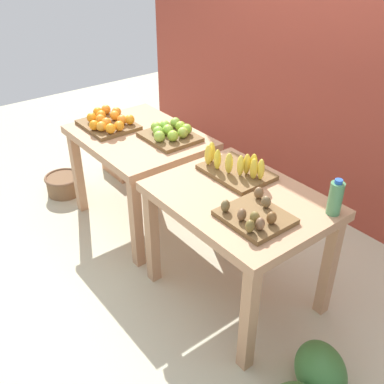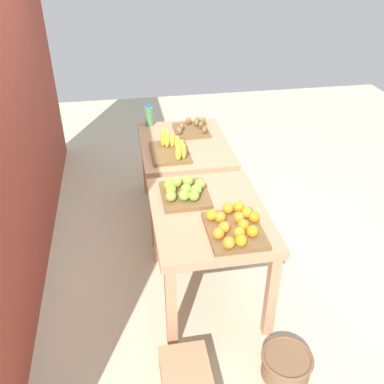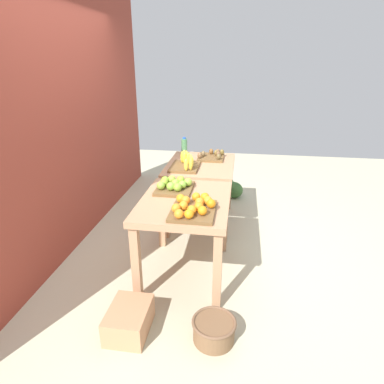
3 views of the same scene
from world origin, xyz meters
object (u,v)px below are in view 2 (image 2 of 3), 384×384
(display_table_left, at_px, (209,224))
(banana_crate, at_px, (171,149))
(orange_bin, at_px, (235,226))
(water_bottle, at_px, (149,116))
(apple_bin, at_px, (184,191))
(kiwi_bin, at_px, (192,129))
(watermelon_pile, at_px, (193,158))
(cardboard_produce_box, at_px, (186,381))
(display_table_right, at_px, (184,154))
(wicker_basket, at_px, (286,365))

(display_table_left, height_order, banana_crate, banana_crate)
(orange_bin, height_order, water_bottle, water_bottle)
(apple_bin, height_order, water_bottle, water_bottle)
(kiwi_bin, bearing_deg, banana_crate, 148.69)
(banana_crate, relative_size, watermelon_pile, 0.68)
(display_table_left, height_order, apple_bin, apple_bin)
(water_bottle, height_order, cardboard_produce_box, water_bottle)
(display_table_right, distance_m, cardboard_produce_box, 2.04)
(water_bottle, bearing_deg, orange_bin, -167.87)
(water_bottle, xyz_separation_m, watermelon_pile, (0.45, -0.53, -0.75))
(apple_bin, height_order, cardboard_produce_box, apple_bin)
(apple_bin, relative_size, wicker_basket, 1.20)
(watermelon_pile, distance_m, cardboard_produce_box, 2.89)
(display_table_left, height_order, cardboard_produce_box, display_table_left)
(apple_bin, distance_m, banana_crate, 0.71)
(display_table_left, height_order, kiwi_bin, kiwi_bin)
(display_table_right, distance_m, watermelon_pile, 1.08)
(banana_crate, xyz_separation_m, kiwi_bin, (0.43, -0.26, -0.02))
(water_bottle, bearing_deg, cardboard_produce_box, 179.52)
(display_table_right, height_order, water_bottle, water_bottle)
(apple_bin, xyz_separation_m, wicker_basket, (-1.02, -0.49, -0.73))
(display_table_left, xyz_separation_m, orange_bin, (-0.26, -0.11, 0.16))
(kiwi_bin, bearing_deg, orange_bin, -179.98)
(display_table_right, xyz_separation_m, wicker_basket, (-1.93, -0.35, -0.57))
(wicker_basket, relative_size, cardboard_produce_box, 0.83)
(display_table_left, relative_size, apple_bin, 2.60)
(kiwi_bin, xyz_separation_m, wicker_basket, (-2.16, -0.24, -0.72))
(water_bottle, distance_m, watermelon_pile, 1.03)
(display_table_left, relative_size, cardboard_produce_box, 2.60)
(banana_crate, xyz_separation_m, cardboard_produce_box, (-1.74, 0.15, -0.72))
(display_table_left, distance_m, kiwi_bin, 1.36)
(kiwi_bin, relative_size, wicker_basket, 1.08)
(wicker_basket, bearing_deg, display_table_right, 10.29)
(display_table_left, distance_m, wicker_basket, 1.05)
(water_bottle, bearing_deg, wicker_basket, -165.16)
(watermelon_pile, bearing_deg, orange_bin, 176.68)
(kiwi_bin, height_order, cardboard_produce_box, kiwi_bin)
(watermelon_pile, relative_size, wicker_basket, 1.95)
(kiwi_bin, distance_m, wicker_basket, 2.29)
(apple_bin, xyz_separation_m, water_bottle, (1.36, 0.14, 0.05))
(orange_bin, distance_m, banana_crate, 1.21)
(apple_bin, bearing_deg, display_table_right, -9.01)
(display_table_right, xyz_separation_m, cardboard_produce_box, (-1.94, 0.30, -0.56))
(display_table_right, distance_m, wicker_basket, 2.04)
(kiwi_bin, relative_size, cardboard_produce_box, 0.90)
(kiwi_bin, distance_m, cardboard_produce_box, 2.32)
(water_bottle, xyz_separation_m, wicker_basket, (-2.38, -0.63, -0.79))
(apple_bin, height_order, banana_crate, banana_crate)
(apple_bin, bearing_deg, display_table_left, -145.87)
(orange_bin, height_order, kiwi_bin, orange_bin)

